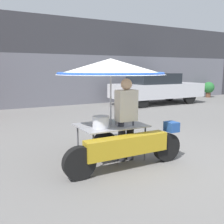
{
  "coord_description": "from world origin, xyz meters",
  "views": [
    {
      "loc": [
        -2.68,
        -3.79,
        1.69
      ],
      "look_at": [
        -0.54,
        0.23,
        0.92
      ],
      "focal_mm": 40.0,
      "sensor_mm": 36.0,
      "label": 1
    }
  ],
  "objects_px": {
    "vendor_person": "(126,116)",
    "parked_car": "(156,88)",
    "vendor_motorcycle_cart": "(113,81)",
    "potted_plant": "(209,88)"
  },
  "relations": [
    {
      "from": "vendor_person",
      "to": "parked_car",
      "type": "bearing_deg",
      "value": 48.2
    },
    {
      "from": "vendor_motorcycle_cart",
      "to": "vendor_person",
      "type": "height_order",
      "value": "vendor_motorcycle_cart"
    },
    {
      "from": "vendor_motorcycle_cart",
      "to": "potted_plant",
      "type": "xyz_separation_m",
      "value": [
        10.36,
        6.81,
        -0.91
      ]
    },
    {
      "from": "vendor_person",
      "to": "potted_plant",
      "type": "xyz_separation_m",
      "value": [
        10.15,
        6.95,
        -0.28
      ]
    },
    {
      "from": "parked_car",
      "to": "vendor_motorcycle_cart",
      "type": "bearing_deg",
      "value": -133.53
    },
    {
      "from": "parked_car",
      "to": "potted_plant",
      "type": "bearing_deg",
      "value": 10.88
    },
    {
      "from": "vendor_motorcycle_cart",
      "to": "potted_plant",
      "type": "relative_size",
      "value": 2.38
    },
    {
      "from": "vendor_person",
      "to": "potted_plant",
      "type": "relative_size",
      "value": 1.62
    },
    {
      "from": "vendor_motorcycle_cart",
      "to": "vendor_person",
      "type": "relative_size",
      "value": 1.47
    },
    {
      "from": "vendor_person",
      "to": "potted_plant",
      "type": "bearing_deg",
      "value": 34.4
    }
  ]
}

